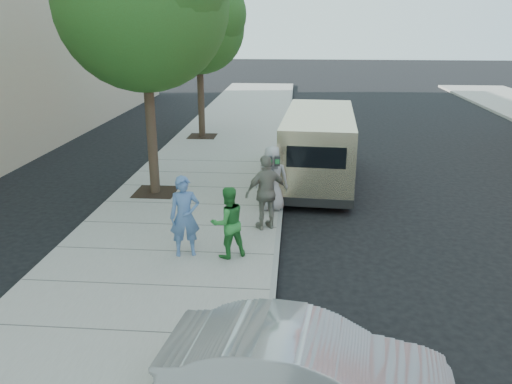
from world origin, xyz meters
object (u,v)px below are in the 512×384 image
person_gray_shirt (272,178)px  person_striped_polo (266,192)px  parking_meter (273,173)px  sedan (306,372)px  van (318,146)px  tree_far (199,23)px  person_officer (185,216)px  person_green_shirt (228,222)px

person_gray_shirt → person_striped_polo: (-0.07, -1.27, 0.04)m
parking_meter → sedan: size_ratio=0.42×
van → sedan: size_ratio=1.63×
tree_far → person_gray_shirt: tree_far is taller
tree_far → person_gray_shirt: size_ratio=3.72×
tree_far → parking_meter: tree_far is taller
parking_meter → van: bearing=63.5°
sedan → person_striped_polo: (-0.87, 5.84, 0.44)m
person_officer → person_gray_shirt: bearing=43.4°
person_officer → person_gray_shirt: 3.33m
person_striped_polo → person_officer: bearing=17.1°
person_green_shirt → person_gray_shirt: person_gray_shirt is taller
tree_far → person_green_shirt: tree_far is taller
parking_meter → sedan: (0.75, -6.66, -0.68)m
person_green_shirt → tree_far: bearing=-107.1°
parking_meter → person_officer: size_ratio=0.91×
sedan → person_officer: 4.95m
van → person_green_shirt: bearing=-106.2°
van → person_striped_polo: size_ratio=3.40×
parking_meter → person_gray_shirt: bearing=90.1°
tree_far → person_striped_polo: 11.27m
tree_far → person_green_shirt: 12.59m
parking_meter → person_gray_shirt: (-0.05, 0.45, -0.28)m
van → sedan: 10.11m
person_green_shirt → van: bearing=-139.7°
tree_far → person_green_shirt: size_ratio=4.16×
person_officer → person_gray_shirt: (1.70, 2.86, -0.01)m
sedan → person_green_shirt: person_green_shirt is taller
person_gray_shirt → person_striped_polo: person_striped_polo is taller
parking_meter → van: van is taller
sedan → person_officer: person_officer is taller
tree_far → person_officer: tree_far is taller
person_officer → person_striped_polo: size_ratio=0.96×
tree_far → person_gray_shirt: (3.45, -8.78, -3.86)m
tree_far → person_green_shirt: (2.67, -11.65, -3.95)m
parking_meter → tree_far: bearing=104.6°
tree_far → person_officer: bearing=-81.4°
person_officer → person_gray_shirt: size_ratio=1.01×
tree_far → sedan: size_ratio=1.70×
person_green_shirt → person_gray_shirt: 2.98m
parking_meter → van: size_ratio=0.26×
sedan → person_gray_shirt: person_gray_shirt is taller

